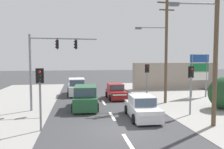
{
  "coord_description": "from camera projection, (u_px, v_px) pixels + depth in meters",
  "views": [
    {
      "loc": [
        -2.46,
        -12.15,
        4.05
      ],
      "look_at": [
        0.15,
        4.0,
        2.92
      ],
      "focal_mm": 35.0,
      "sensor_mm": 36.0,
      "label": 1
    }
  ],
  "objects": [
    {
      "name": "sedan_oncoming_near",
      "position": [
        142.0,
        108.0,
        15.06
      ],
      "size": [
        2.02,
        4.3,
        1.56
      ],
      "color": "silver",
      "rests_on": "ground"
    },
    {
      "name": "lane_dash_mid",
      "position": [
        112.0,
        116.0,
        15.59
      ],
      "size": [
        0.2,
        2.4,
        0.01
      ],
      "primitive_type": "cube",
      "color": "silver",
      "rests_on": "ground"
    },
    {
      "name": "ground_plane",
      "position": [
        120.0,
        129.0,
        12.64
      ],
      "size": [
        140.0,
        140.0,
        0.0
      ],
      "primitive_type": "plane",
      "color": "#3A3A3D"
    },
    {
      "name": "utility_pole_midground_right",
      "position": [
        165.0,
        47.0,
        19.97
      ],
      "size": [
        3.78,
        0.54,
        9.63
      ],
      "color": "brown",
      "rests_on": "ground"
    },
    {
      "name": "shopping_plaza_sign",
      "position": [
        199.0,
        69.0,
        23.33
      ],
      "size": [
        2.1,
        0.16,
        4.6
      ],
      "color": "slate",
      "rests_on": "ground"
    },
    {
      "name": "hatchback_oncoming_mid",
      "position": [
        116.0,
        92.0,
        22.59
      ],
      "size": [
        1.85,
        3.68,
        1.53
      ],
      "color": "maroon",
      "rests_on": "ground"
    },
    {
      "name": "pedestal_signal_left_kerb",
      "position": [
        40.0,
        89.0,
        12.19
      ],
      "size": [
        0.44,
        0.3,
        3.56
      ],
      "color": "slate",
      "rests_on": "ground"
    },
    {
      "name": "lane_dash_far",
      "position": [
        104.0,
        102.0,
        20.52
      ],
      "size": [
        0.2,
        2.4,
        0.01
      ],
      "primitive_type": "cube",
      "color": "silver",
      "rests_on": "ground"
    },
    {
      "name": "pedestal_signal_right_kerb",
      "position": [
        191.0,
        82.0,
        15.76
      ],
      "size": [
        0.44,
        0.29,
        3.56
      ],
      "color": "slate",
      "rests_on": "ground"
    },
    {
      "name": "suv_receding_far",
      "position": [
        77.0,
        87.0,
        24.9
      ],
      "size": [
        2.19,
        4.6,
        1.9
      ],
      "color": "silver",
      "rests_on": "ground"
    },
    {
      "name": "shopfront_wall_far",
      "position": [
        176.0,
        76.0,
        30.03
      ],
      "size": [
        12.0,
        1.0,
        3.6
      ],
      "primitive_type": "cube",
      "color": "#A39384",
      "rests_on": "ground"
    },
    {
      "name": "suv_crossing_left",
      "position": [
        85.0,
        98.0,
        18.01
      ],
      "size": [
        2.25,
        4.62,
        1.9
      ],
      "color": "#235633",
      "rests_on": "ground"
    },
    {
      "name": "pedestal_signal_far_median",
      "position": [
        147.0,
        76.0,
        21.89
      ],
      "size": [
        0.44,
        0.29,
        3.56
      ],
      "color": "slate",
      "rests_on": "ground"
    },
    {
      "name": "traffic_signal_mast",
      "position": [
        47.0,
        58.0,
        17.19
      ],
      "size": [
        5.29,
        0.49,
        6.0
      ],
      "color": "slate",
      "rests_on": "ground"
    },
    {
      "name": "lane_dash_near",
      "position": [
        128.0,
        142.0,
        10.67
      ],
      "size": [
        0.2,
        2.4,
        0.01
      ],
      "primitive_type": "cube",
      "color": "silver",
      "rests_on": "ground"
    },
    {
      "name": "utility_pole_foreground_right",
      "position": [
        214.0,
        36.0,
        12.88
      ],
      "size": [
        3.78,
        0.53,
        10.14
      ],
      "color": "brown",
      "rests_on": "ground"
    }
  ]
}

